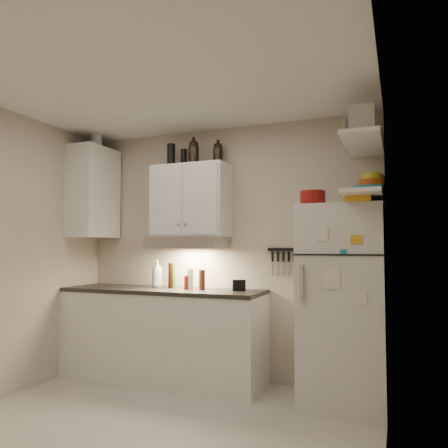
% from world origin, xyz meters
% --- Properties ---
extents(floor, '(3.20, 3.00, 0.02)m').
position_xyz_m(floor, '(0.00, 0.00, -0.01)').
color(floor, '#BDB7AF').
rests_on(floor, ground).
extents(ceiling, '(3.20, 3.00, 0.02)m').
position_xyz_m(ceiling, '(0.00, 0.00, 2.61)').
color(ceiling, white).
rests_on(ceiling, ground).
extents(back_wall, '(3.20, 0.02, 2.60)m').
position_xyz_m(back_wall, '(0.00, 1.51, 1.30)').
color(back_wall, '#C0B4A4').
rests_on(back_wall, ground).
extents(right_wall, '(0.02, 3.00, 2.60)m').
position_xyz_m(right_wall, '(1.61, 0.00, 1.30)').
color(right_wall, '#C0B4A4').
rests_on(right_wall, ground).
extents(base_cabinet, '(2.10, 0.60, 0.88)m').
position_xyz_m(base_cabinet, '(-0.55, 1.20, 0.44)').
color(base_cabinet, white).
rests_on(base_cabinet, floor).
extents(countertop, '(2.10, 0.62, 0.04)m').
position_xyz_m(countertop, '(-0.55, 1.20, 0.90)').
color(countertop, '#272521').
rests_on(countertop, base_cabinet).
extents(upper_cabinet, '(0.80, 0.33, 0.75)m').
position_xyz_m(upper_cabinet, '(-0.30, 1.33, 1.83)').
color(upper_cabinet, white).
rests_on(upper_cabinet, back_wall).
extents(side_cabinet, '(0.33, 0.55, 1.00)m').
position_xyz_m(side_cabinet, '(-1.44, 1.20, 1.95)').
color(side_cabinet, white).
rests_on(side_cabinet, left_wall).
extents(range_hood, '(0.76, 0.46, 0.12)m').
position_xyz_m(range_hood, '(-0.30, 1.27, 1.39)').
color(range_hood, silver).
rests_on(range_hood, back_wall).
extents(fridge, '(0.70, 0.68, 1.70)m').
position_xyz_m(fridge, '(1.25, 1.16, 0.85)').
color(fridge, silver).
rests_on(fridge, floor).
extents(shelf_hi, '(0.30, 0.95, 0.03)m').
position_xyz_m(shelf_hi, '(1.45, 1.02, 2.20)').
color(shelf_hi, white).
rests_on(shelf_hi, right_wall).
extents(shelf_lo, '(0.30, 0.95, 0.03)m').
position_xyz_m(shelf_lo, '(1.45, 1.02, 1.76)').
color(shelf_lo, white).
rests_on(shelf_lo, right_wall).
extents(knife_strip, '(0.42, 0.02, 0.03)m').
position_xyz_m(knife_strip, '(0.70, 1.49, 1.32)').
color(knife_strip, black).
rests_on(knife_strip, back_wall).
extents(dutch_oven, '(0.27, 0.27, 0.13)m').
position_xyz_m(dutch_oven, '(1.02, 1.04, 1.76)').
color(dutch_oven, maroon).
rests_on(dutch_oven, fridge).
extents(book_stack, '(0.21, 0.26, 0.08)m').
position_xyz_m(book_stack, '(1.42, 0.90, 1.74)').
color(book_stack, gold).
rests_on(book_stack, fridge).
extents(spice_jar, '(0.07, 0.07, 0.11)m').
position_xyz_m(spice_jar, '(1.36, 1.12, 1.75)').
color(spice_jar, silver).
rests_on(spice_jar, fridge).
extents(stock_pot, '(0.30, 0.30, 0.18)m').
position_xyz_m(stock_pot, '(1.40, 1.39, 2.31)').
color(stock_pot, silver).
rests_on(stock_pot, shelf_hi).
extents(tin_a, '(0.23, 0.21, 0.19)m').
position_xyz_m(tin_a, '(1.39, 0.97, 2.31)').
color(tin_a, '#AAAAAD').
rests_on(tin_a, shelf_hi).
extents(tin_b, '(0.19, 0.19, 0.19)m').
position_xyz_m(tin_b, '(1.47, 0.67, 2.31)').
color(tin_b, '#AAAAAD').
rests_on(tin_b, shelf_hi).
extents(bowl_teal, '(0.29, 0.29, 0.11)m').
position_xyz_m(bowl_teal, '(1.47, 1.38, 1.83)').
color(bowl_teal, teal).
rests_on(bowl_teal, shelf_lo).
extents(bowl_orange, '(0.23, 0.23, 0.07)m').
position_xyz_m(bowl_orange, '(1.49, 1.47, 1.92)').
color(bowl_orange, '#CB4F13').
rests_on(bowl_orange, bowl_teal).
extents(bowl_yellow, '(0.18, 0.18, 0.06)m').
position_xyz_m(bowl_yellow, '(1.49, 1.47, 1.99)').
color(bowl_yellow, gold).
rests_on(bowl_yellow, bowl_orange).
extents(plates, '(0.30, 0.30, 0.06)m').
position_xyz_m(plates, '(1.49, 1.03, 1.81)').
color(plates, teal).
rests_on(plates, shelf_lo).
extents(growler_a, '(0.12, 0.12, 0.26)m').
position_xyz_m(growler_a, '(-0.25, 1.30, 2.33)').
color(growler_a, black).
rests_on(growler_a, upper_cabinet).
extents(growler_b, '(0.11, 0.11, 0.24)m').
position_xyz_m(growler_b, '(-0.02, 1.40, 2.32)').
color(growler_b, black).
rests_on(growler_b, upper_cabinet).
extents(thermos_a, '(0.07, 0.07, 0.19)m').
position_xyz_m(thermos_a, '(-0.41, 1.39, 2.30)').
color(thermos_a, black).
rests_on(thermos_a, upper_cabinet).
extents(thermos_b, '(0.11, 0.11, 0.25)m').
position_xyz_m(thermos_b, '(-0.55, 1.36, 2.33)').
color(thermos_b, black).
rests_on(thermos_b, upper_cabinet).
extents(side_jar, '(0.15, 0.15, 0.16)m').
position_xyz_m(side_jar, '(-1.41, 1.21, 2.53)').
color(side_jar, silver).
rests_on(side_jar, side_cabinet).
extents(soap_bottle, '(0.14, 0.14, 0.32)m').
position_xyz_m(soap_bottle, '(-0.66, 1.28, 1.08)').
color(soap_bottle, white).
rests_on(soap_bottle, countertop).
extents(pepper_mill, '(0.07, 0.07, 0.20)m').
position_xyz_m(pepper_mill, '(-0.11, 1.22, 1.02)').
color(pepper_mill, '#5E2C1C').
rests_on(pepper_mill, countertop).
extents(oil_bottle, '(0.05, 0.05, 0.23)m').
position_xyz_m(oil_bottle, '(-0.47, 1.30, 1.04)').
color(oil_bottle, '#4E701C').
rests_on(oil_bottle, countertop).
extents(vinegar_bottle, '(0.07, 0.07, 0.26)m').
position_xyz_m(vinegar_bottle, '(-0.48, 1.25, 1.05)').
color(vinegar_bottle, black).
rests_on(vinegar_bottle, countertop).
extents(clear_bottle, '(0.08, 0.08, 0.21)m').
position_xyz_m(clear_bottle, '(-0.24, 1.21, 1.02)').
color(clear_bottle, silver).
rests_on(clear_bottle, countertop).
extents(red_jar, '(0.08, 0.08, 0.14)m').
position_xyz_m(red_jar, '(-0.27, 1.20, 0.99)').
color(red_jar, maroon).
rests_on(red_jar, countertop).
extents(caddy, '(0.15, 0.13, 0.11)m').
position_xyz_m(caddy, '(0.26, 1.27, 0.97)').
color(caddy, black).
rests_on(caddy, countertop).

